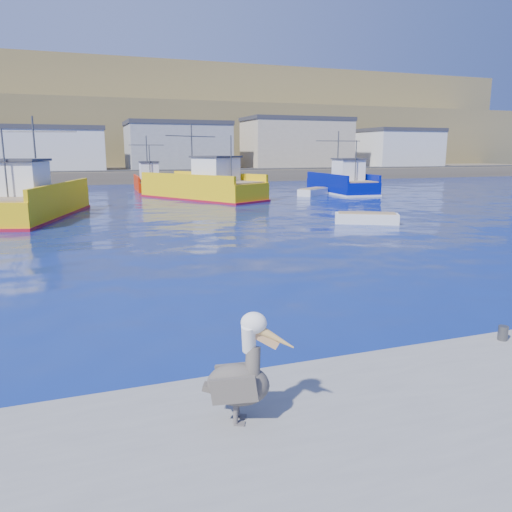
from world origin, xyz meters
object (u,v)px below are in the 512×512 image
Objects in this scene: skiff_far at (313,192)px; pelican at (241,375)px; trawler_yellow_a at (31,201)px; boat_orange at (149,181)px; trawler_yellow_b at (204,187)px; trawler_blue at (342,183)px; skiff_mid at (366,219)px.

pelican is at bearing -117.44° from skiff_far.
trawler_yellow_a is 23.42m from boat_orange.
trawler_yellow_a is 16.52m from trawler_yellow_b.
trawler_blue is at bearing 20.12° from trawler_yellow_a.
skiff_far is (-3.99, -1.27, -0.71)m from trawler_blue.
skiff_mid is (5.48, -18.58, -0.85)m from trawler_yellow_b.
trawler_blue is at bearing 5.77° from trawler_yellow_b.
pelican is (-14.41, -19.76, 0.94)m from skiff_mid.
trawler_yellow_b is 3.26× the size of skiff_far.
trawler_yellow_a is at bearing 153.73° from skiff_mid.
skiff_far is at bearing 73.36° from skiff_mid.
boat_orange is (10.46, 20.95, -0.11)m from trawler_yellow_a.
trawler_blue is 46.54m from pelican.
boat_orange is at bearing 63.46° from trawler_yellow_a.
trawler_yellow_b is at bearing 33.27° from trawler_yellow_a.
skiff_mid is at bearing -73.85° from boat_orange.
trawler_yellow_a reaches higher than skiff_mid.
pelican is (4.88, -29.28, 0.11)m from trawler_yellow_a.
boat_orange is 18.57m from skiff_far.
trawler_blue is at bearing 64.44° from skiff_mid.
trawler_blue is 21.15m from boat_orange.
trawler_blue is at bearing -29.34° from boat_orange.
pelican is at bearing -126.10° from skiff_mid.
trawler_yellow_b is (13.81, 9.06, 0.02)m from trawler_yellow_a.
skiff_far is (11.11, 0.26, -0.83)m from trawler_yellow_b.
trawler_yellow_a is 7.88× the size of pelican.
skiff_mid is 0.97× the size of skiff_far.
trawler_yellow_b reaches higher than skiff_far.
boat_orange is at bearing 105.71° from trawler_yellow_b.
boat_orange is at bearing 150.66° from trawler_blue.
trawler_blue is 2.71× the size of skiff_mid.
boat_orange reaches higher than skiff_mid.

